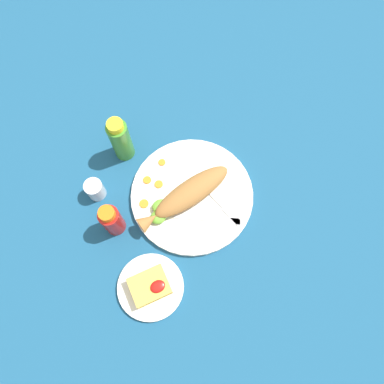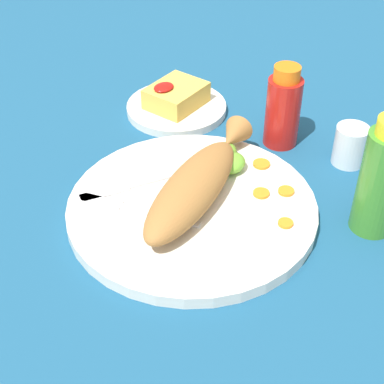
% 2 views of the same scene
% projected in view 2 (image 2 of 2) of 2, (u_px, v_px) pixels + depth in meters
% --- Properties ---
extents(ground_plane, '(4.00, 4.00, 0.00)m').
position_uv_depth(ground_plane, '(192.00, 213.00, 0.82)').
color(ground_plane, navy).
extents(main_plate, '(0.35, 0.35, 0.02)m').
position_uv_depth(main_plate, '(192.00, 208.00, 0.82)').
color(main_plate, silver).
rests_on(main_plate, ground_plane).
extents(fried_fish, '(0.30, 0.12, 0.05)m').
position_uv_depth(fried_fish, '(197.00, 183.00, 0.81)').
color(fried_fish, '#996633').
rests_on(fried_fish, main_plate).
extents(fork_near, '(0.07, 0.18, 0.00)m').
position_uv_depth(fork_near, '(127.00, 208.00, 0.80)').
color(fork_near, silver).
rests_on(fork_near, main_plate).
extents(fork_far, '(0.17, 0.10, 0.00)m').
position_uv_depth(fork_far, '(134.00, 185.00, 0.84)').
color(fork_far, silver).
rests_on(fork_far, main_plate).
extents(carrot_slice_near, '(0.02, 0.02, 0.00)m').
position_uv_depth(carrot_slice_near, '(286.00, 223.00, 0.78)').
color(carrot_slice_near, orange).
rests_on(carrot_slice_near, main_plate).
extents(carrot_slice_mid, '(0.02, 0.02, 0.00)m').
position_uv_depth(carrot_slice_mid, '(261.00, 193.00, 0.83)').
color(carrot_slice_mid, orange).
rests_on(carrot_slice_mid, main_plate).
extents(carrot_slice_far, '(0.02, 0.02, 0.00)m').
position_uv_depth(carrot_slice_far, '(286.00, 191.00, 0.83)').
color(carrot_slice_far, orange).
rests_on(carrot_slice_far, main_plate).
extents(carrot_slice_extra, '(0.03, 0.03, 0.00)m').
position_uv_depth(carrot_slice_extra, '(261.00, 164.00, 0.88)').
color(carrot_slice_extra, orange).
rests_on(carrot_slice_extra, main_plate).
extents(lime_wedge_main, '(0.05, 0.04, 0.03)m').
position_uv_depth(lime_wedge_main, '(233.00, 164.00, 0.86)').
color(lime_wedge_main, '#6BB233').
rests_on(lime_wedge_main, main_plate).
extents(lime_wedge_side, '(0.05, 0.04, 0.02)m').
position_uv_depth(lime_wedge_side, '(223.00, 152.00, 0.89)').
color(lime_wedge_side, '#6BB233').
rests_on(lime_wedge_side, main_plate).
extents(hot_sauce_bottle_red, '(0.06, 0.06, 0.14)m').
position_uv_depth(hot_sauce_bottle_red, '(283.00, 109.00, 0.92)').
color(hot_sauce_bottle_red, '#B21914').
rests_on(hot_sauce_bottle_red, ground_plane).
extents(hot_sauce_bottle_green, '(0.06, 0.06, 0.17)m').
position_uv_depth(hot_sauce_bottle_green, '(381.00, 179.00, 0.75)').
color(hot_sauce_bottle_green, '#3D8428').
rests_on(hot_sauce_bottle_green, ground_plane).
extents(salt_cup, '(0.05, 0.05, 0.06)m').
position_uv_depth(salt_cup, '(350.00, 148.00, 0.90)').
color(salt_cup, silver).
rests_on(salt_cup, ground_plane).
extents(side_plate_fries, '(0.17, 0.17, 0.01)m').
position_uv_depth(side_plate_fries, '(177.00, 108.00, 1.04)').
color(side_plate_fries, silver).
rests_on(side_plate_fries, ground_plane).
extents(fries_pile, '(0.10, 0.08, 0.04)m').
position_uv_depth(fries_pile, '(176.00, 95.00, 1.02)').
color(fries_pile, gold).
rests_on(fries_pile, side_plate_fries).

